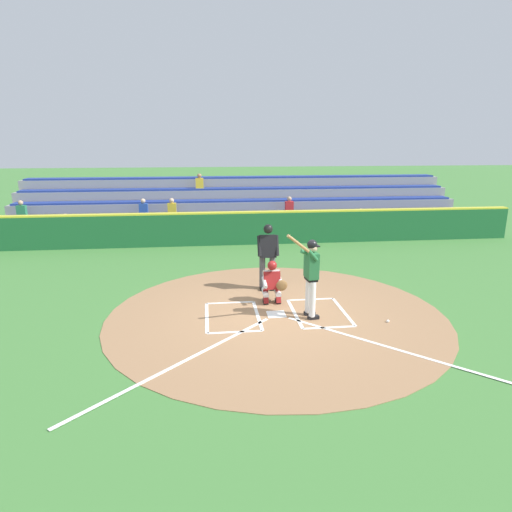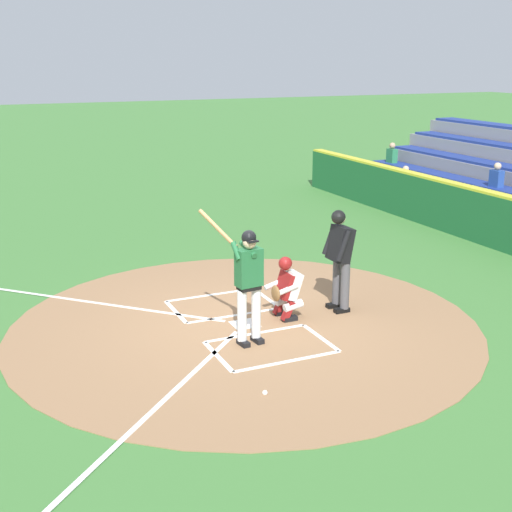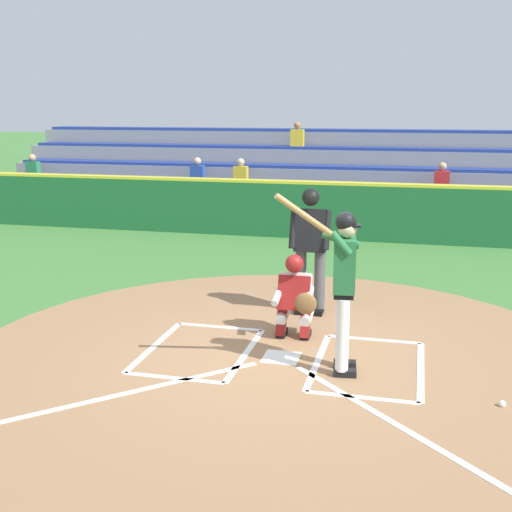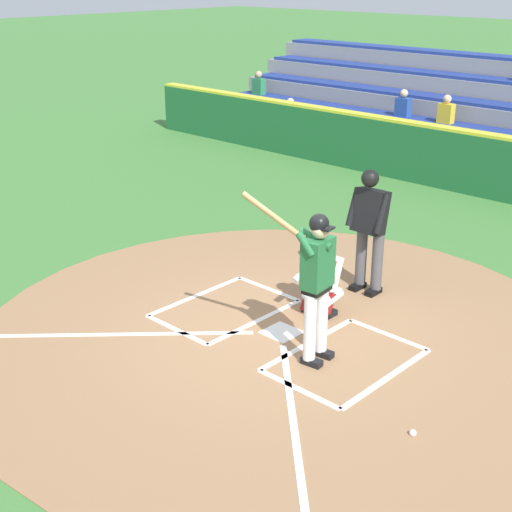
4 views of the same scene
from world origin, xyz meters
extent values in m
plane|color=#427A38|center=(0.00, 0.00, 0.00)|extent=(120.00, 120.00, 0.00)
cylinder|color=#99704C|center=(0.00, 0.00, 0.01)|extent=(8.00, 8.00, 0.01)
cube|color=white|center=(0.00, 0.00, 0.01)|extent=(0.44, 0.44, 0.01)
cube|color=white|center=(-1.05, -0.90, 0.01)|extent=(1.20, 0.08, 0.01)
cube|color=white|center=(-1.05, 0.90, 0.01)|extent=(1.20, 0.08, 0.01)
cube|color=white|center=(-0.45, 0.00, 0.01)|extent=(0.08, 1.80, 0.01)
cube|color=white|center=(-1.65, 0.00, 0.01)|extent=(0.08, 1.80, 0.01)
cube|color=white|center=(1.05, -0.90, 0.01)|extent=(1.20, 0.08, 0.01)
cube|color=white|center=(1.05, 0.90, 0.01)|extent=(1.20, 0.08, 0.01)
cube|color=white|center=(0.45, 0.00, 0.01)|extent=(0.08, 1.80, 0.01)
cube|color=white|center=(1.65, 0.00, 0.01)|extent=(0.08, 1.80, 0.01)
cube|color=white|center=(2.10, 2.10, 0.01)|extent=(3.73, 3.73, 0.01)
cube|color=white|center=(-2.10, 2.10, 0.01)|extent=(3.73, 3.73, 0.01)
cylinder|color=white|center=(-0.74, 0.12, 0.50)|extent=(0.15, 0.15, 0.84)
cube|color=black|center=(-0.78, 0.12, 0.04)|extent=(0.27, 0.15, 0.09)
cylinder|color=white|center=(-0.77, 0.38, 0.50)|extent=(0.15, 0.15, 0.84)
cube|color=black|center=(-0.81, 0.37, 0.04)|extent=(0.27, 0.15, 0.09)
cube|color=black|center=(-0.76, 0.25, 0.97)|extent=(0.26, 0.36, 0.10)
cube|color=#236638|center=(-0.76, 0.25, 1.28)|extent=(0.28, 0.43, 0.60)
sphere|color=beige|center=(-0.78, 0.25, 1.69)|extent=(0.21, 0.21, 0.21)
sphere|color=black|center=(-0.76, 0.25, 1.76)|extent=(0.23, 0.23, 0.23)
cube|color=black|center=(-0.87, 0.24, 1.73)|extent=(0.13, 0.18, 0.02)
cylinder|color=#236638|center=(-0.71, 0.24, 1.56)|extent=(0.44, 0.14, 0.21)
cylinder|color=#236638|center=(-0.73, 0.45, 1.56)|extent=(0.27, 0.12, 0.29)
cylinder|color=#AD7F4C|center=(-0.39, 0.62, 1.86)|extent=(0.65, 0.43, 0.53)
cylinder|color=#AD7F4C|center=(-0.68, 0.44, 1.62)|extent=(0.10, 0.11, 0.08)
cube|color=black|center=(-0.17, -0.78, 0.04)|extent=(0.12, 0.26, 0.09)
cube|color=maroon|center=(-0.17, -0.74, 0.20)|extent=(0.12, 0.24, 0.37)
cylinder|color=silver|center=(-0.17, -0.84, 0.28)|extent=(0.15, 0.36, 0.21)
cube|color=black|center=(0.15, -0.78, 0.04)|extent=(0.12, 0.26, 0.09)
cube|color=maroon|center=(0.15, -0.74, 0.20)|extent=(0.12, 0.24, 0.37)
cylinder|color=silver|center=(0.15, -0.84, 0.28)|extent=(0.15, 0.36, 0.21)
cube|color=silver|center=(-0.01, -0.85, 0.62)|extent=(0.40, 0.36, 0.52)
cube|color=maroon|center=(-0.01, -0.74, 0.62)|extent=(0.42, 0.22, 0.46)
sphere|color=beige|center=(-0.01, -0.78, 0.99)|extent=(0.21, 0.21, 0.21)
sphere|color=maroon|center=(-0.01, -0.76, 1.01)|extent=(0.24, 0.24, 0.24)
cylinder|color=silver|center=(-0.21, -0.68, 0.60)|extent=(0.09, 0.45, 0.20)
cylinder|color=silver|center=(0.19, -0.68, 0.60)|extent=(0.09, 0.45, 0.20)
ellipsoid|color=brown|center=(-0.21, -0.48, 0.57)|extent=(0.28, 0.10, 0.28)
cylinder|color=#4C4C51|center=(-0.18, -1.87, 0.51)|extent=(0.16, 0.16, 0.86)
cube|color=black|center=(-0.18, -1.82, 0.04)|extent=(0.13, 0.28, 0.09)
cylinder|color=#4C4C51|center=(0.10, -1.87, 0.51)|extent=(0.16, 0.16, 0.86)
cube|color=black|center=(0.10, -1.82, 0.04)|extent=(0.13, 0.28, 0.09)
cube|color=black|center=(-0.04, -1.83, 1.25)|extent=(0.44, 0.37, 0.66)
sphere|color=beige|center=(-0.04, -1.79, 1.72)|extent=(0.22, 0.22, 0.22)
sphere|color=black|center=(-0.04, -1.77, 1.74)|extent=(0.25, 0.25, 0.25)
cylinder|color=black|center=(-0.28, -1.75, 1.28)|extent=(0.10, 0.29, 0.56)
cylinder|color=black|center=(0.20, -1.75, 1.28)|extent=(0.10, 0.29, 0.56)
sphere|color=white|center=(-2.46, 0.76, 0.04)|extent=(0.07, 0.07, 0.07)
cube|color=#284C9E|center=(4.22, -9.32, 1.21)|extent=(0.36, 0.22, 0.46)
sphere|color=beige|center=(4.22, -9.32, 1.55)|extent=(0.20, 0.20, 0.20)
cube|color=white|center=(7.18, -8.47, 0.76)|extent=(0.36, 0.22, 0.46)
sphere|color=beige|center=(7.18, -8.47, 1.10)|extent=(0.20, 0.20, 0.20)
cube|color=#2D844C|center=(9.14, -9.32, 1.21)|extent=(0.36, 0.22, 0.46)
sphere|color=tan|center=(9.14, -9.32, 1.55)|extent=(0.20, 0.20, 0.20)
camera|label=1|loc=(1.61, 9.73, 4.04)|focal=31.02mm
camera|label=2|loc=(-10.16, 4.35, 4.45)|focal=48.46mm
camera|label=3|loc=(-1.51, 7.38, 3.01)|focal=46.26mm
camera|label=4|loc=(-5.55, 6.37, 4.45)|focal=51.01mm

